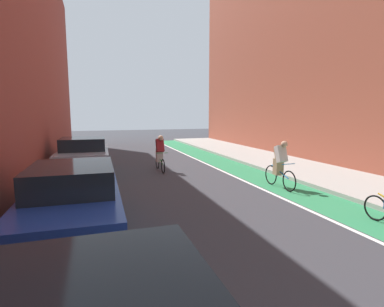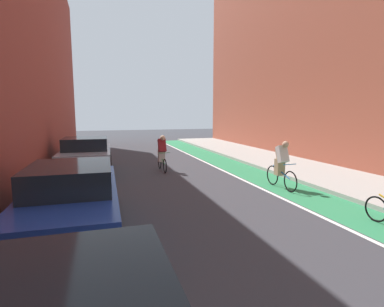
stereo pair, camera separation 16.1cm
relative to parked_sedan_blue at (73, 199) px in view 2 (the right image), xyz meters
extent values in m
plane|color=#38383D|center=(3.19, 1.72, -0.79)|extent=(73.60, 73.60, 0.00)
cube|color=#2D8451|center=(6.64, 3.72, -0.78)|extent=(1.60, 33.46, 0.00)
cube|color=white|center=(5.74, 3.72, -0.78)|extent=(0.12, 33.46, 0.00)
cube|color=#A8A59E|center=(9.17, 3.72, -0.72)|extent=(3.46, 33.46, 0.14)
cube|color=#9E4C38|center=(12.09, 5.72, 5.73)|extent=(2.40, 29.46, 13.04)
cube|color=navy|center=(0.00, 0.05, -0.11)|extent=(1.84, 4.72, 0.70)
cube|color=black|center=(0.00, -0.18, 0.47)|extent=(1.58, 2.00, 0.55)
cylinder|color=black|center=(-0.76, 1.86, -0.46)|extent=(0.23, 0.66, 0.66)
cylinder|color=black|center=(0.83, 1.83, -0.46)|extent=(0.23, 0.66, 0.66)
cylinder|color=black|center=(-0.83, -1.73, -0.46)|extent=(0.23, 0.66, 0.66)
cylinder|color=black|center=(0.76, -1.76, -0.46)|extent=(0.23, 0.66, 0.66)
cube|color=#9EA0A8|center=(0.00, 6.81, -0.11)|extent=(2.07, 4.30, 0.70)
cube|color=black|center=(-0.01, 6.59, 0.47)|extent=(1.76, 1.83, 0.55)
cylinder|color=black|center=(-0.85, 8.40, -0.46)|extent=(0.24, 0.67, 0.66)
cylinder|color=black|center=(0.94, 8.35, -0.46)|extent=(0.24, 0.67, 0.66)
cylinder|color=black|center=(-0.94, 5.26, -0.46)|extent=(0.24, 0.67, 0.66)
cylinder|color=black|center=(0.85, 5.21, -0.46)|extent=(0.24, 0.67, 0.66)
torus|color=black|center=(6.72, -1.22, -0.48)|extent=(0.06, 0.61, 0.61)
torus|color=black|center=(6.39, 1.65, -0.44)|extent=(0.05, 0.69, 0.69)
torus|color=black|center=(6.38, 2.70, -0.44)|extent=(0.05, 0.69, 0.69)
cylinder|color=#1966A5|center=(6.39, 2.18, -0.22)|extent=(0.05, 0.96, 0.33)
cylinder|color=#1966A5|center=(6.39, 2.36, -0.14)|extent=(0.04, 0.12, 0.55)
cylinder|color=#1966A5|center=(6.39, 1.73, 0.11)|extent=(0.48, 0.03, 0.02)
cube|color=tan|center=(6.39, 2.28, -0.07)|extent=(0.28, 0.24, 0.56)
cube|color=beige|center=(6.39, 2.15, 0.39)|extent=(0.32, 0.40, 0.60)
sphere|color=tan|center=(6.39, 2.00, 0.73)|extent=(0.22, 0.22, 0.22)
cube|color=tan|center=(6.39, 2.28, 0.41)|extent=(0.26, 0.28, 0.39)
torus|color=black|center=(3.16, 5.87, -0.48)|extent=(0.05, 0.60, 0.60)
torus|color=black|center=(3.14, 6.92, -0.48)|extent=(0.05, 0.60, 0.60)
cylinder|color=#338C3F|center=(3.15, 6.40, -0.26)|extent=(0.06, 0.96, 0.33)
cylinder|color=#338C3F|center=(3.14, 6.58, -0.18)|extent=(0.04, 0.12, 0.55)
cylinder|color=#338C3F|center=(3.16, 5.95, 0.07)|extent=(0.48, 0.04, 0.02)
cube|color=beige|center=(3.15, 6.50, -0.11)|extent=(0.29, 0.25, 0.56)
cube|color=maroon|center=(3.15, 6.38, 0.35)|extent=(0.33, 0.41, 0.60)
sphere|color=tan|center=(3.15, 6.22, 0.69)|extent=(0.22, 0.22, 0.22)
camera|label=1|loc=(0.45, -6.40, 1.76)|focal=28.09mm
camera|label=2|loc=(0.60, -6.45, 1.76)|focal=28.09mm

